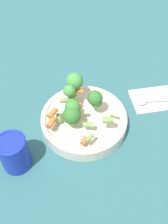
# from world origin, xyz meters

# --- Properties ---
(ground_plane) EXTENTS (3.00, 3.00, 0.00)m
(ground_plane) POSITION_xyz_m (0.00, 0.00, 0.00)
(ground_plane) COLOR #2D6066
(bowl) EXTENTS (0.22, 0.22, 0.04)m
(bowl) POSITION_xyz_m (0.00, 0.00, 0.02)
(bowl) COLOR beige
(bowl) RESTS_ON ground_plane
(pasta_salad) EXTENTS (0.19, 0.18, 0.08)m
(pasta_salad) POSITION_xyz_m (-0.01, -0.01, 0.08)
(pasta_salad) COLOR #8CB766
(pasta_salad) RESTS_ON bowl
(cup) EXTENTS (0.07, 0.07, 0.09)m
(cup) POSITION_xyz_m (0.07, -0.18, 0.05)
(cup) COLOR #192DAD
(cup) RESTS_ON ground_plane
(napkin) EXTENTS (0.10, 0.14, 0.01)m
(napkin) POSITION_xyz_m (-0.04, 0.22, 0.00)
(napkin) COLOR white
(napkin) RESTS_ON ground_plane
(spoon) EXTENTS (0.04, 0.17, 0.01)m
(spoon) POSITION_xyz_m (-0.03, 0.20, 0.01)
(spoon) COLOR silver
(spoon) RESTS_ON napkin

